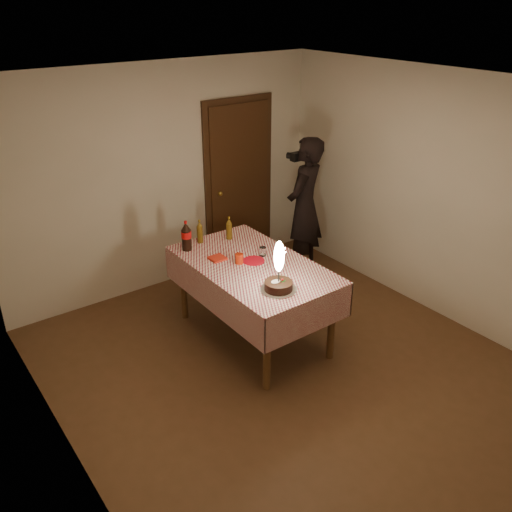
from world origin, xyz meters
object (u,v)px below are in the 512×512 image
(dining_table, at_px, (253,274))
(red_plate, at_px, (254,261))
(photographer, at_px, (304,207))
(cola_bottle, at_px, (186,236))
(red_cup, at_px, (239,259))
(clear_cup, at_px, (263,251))
(amber_bottle_left, at_px, (200,232))
(birthday_cake, at_px, (279,277))
(amber_bottle_right, at_px, (229,229))

(dining_table, distance_m, red_plate, 0.13)
(photographer, bearing_deg, cola_bottle, -174.64)
(red_cup, distance_m, clear_cup, 0.29)
(cola_bottle, distance_m, photographer, 1.75)
(red_cup, bearing_deg, amber_bottle_left, 94.55)
(red_plate, distance_m, amber_bottle_left, 0.73)
(clear_cup, distance_m, cola_bottle, 0.80)
(red_cup, xyz_separation_m, cola_bottle, (-0.26, 0.57, 0.10))
(birthday_cake, height_order, amber_bottle_left, birthday_cake)
(dining_table, bearing_deg, red_cup, 139.00)
(dining_table, relative_size, amber_bottle_left, 6.75)
(cola_bottle, xyz_separation_m, amber_bottle_right, (0.50, -0.03, -0.03))
(red_cup, xyz_separation_m, clear_cup, (0.29, 0.00, -0.01))
(red_cup, bearing_deg, dining_table, -41.00)
(amber_bottle_left, bearing_deg, dining_table, -78.27)
(birthday_cake, distance_m, amber_bottle_left, 1.29)
(red_plate, relative_size, clear_cup, 2.44)
(dining_table, height_order, red_cup, red_cup)
(birthday_cake, bearing_deg, red_cup, 88.36)
(birthday_cake, distance_m, cola_bottle, 1.24)
(dining_table, bearing_deg, amber_bottle_right, 77.12)
(red_plate, distance_m, clear_cup, 0.16)
(cola_bottle, bearing_deg, dining_table, -61.56)
(birthday_cake, xyz_separation_m, amber_bottle_right, (0.26, 1.18, -0.01))
(red_plate, bearing_deg, clear_cup, 18.37)
(red_plate, height_order, cola_bottle, cola_bottle)
(photographer, bearing_deg, amber_bottle_right, -171.01)
(red_cup, bearing_deg, amber_bottle_right, 65.57)
(dining_table, relative_size, clear_cup, 19.11)
(red_plate, bearing_deg, dining_table, -133.62)
(red_cup, distance_m, amber_bottle_right, 0.60)
(dining_table, xyz_separation_m, red_plate, (0.04, 0.04, 0.12))
(dining_table, bearing_deg, amber_bottle_left, 101.73)
(clear_cup, bearing_deg, amber_bottle_left, 117.64)
(dining_table, distance_m, amber_bottle_left, 0.79)
(cola_bottle, xyz_separation_m, photographer, (1.74, 0.16, -0.13))
(red_plate, xyz_separation_m, photographer, (1.34, 0.78, 0.02))
(birthday_cake, relative_size, amber_bottle_left, 1.87)
(birthday_cake, height_order, photographer, photographer)
(birthday_cake, relative_size, cola_bottle, 1.50)
(birthday_cake, xyz_separation_m, clear_cup, (0.31, 0.64, -0.08))
(red_plate, xyz_separation_m, amber_bottle_right, (0.10, 0.59, 0.11))
(dining_table, relative_size, amber_bottle_right, 6.75)
(birthday_cake, distance_m, red_plate, 0.63)
(red_plate, height_order, amber_bottle_right, amber_bottle_right)
(red_plate, bearing_deg, amber_bottle_left, 105.51)
(cola_bottle, height_order, amber_bottle_left, cola_bottle)
(photographer, bearing_deg, red_cup, -153.58)
(birthday_cake, height_order, cola_bottle, birthday_cake)
(red_cup, bearing_deg, birthday_cake, -91.64)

